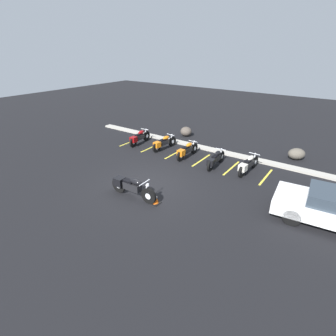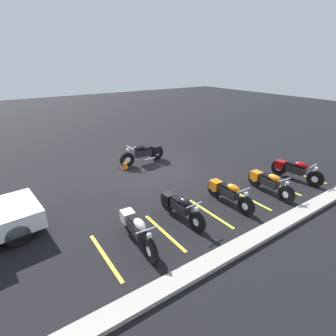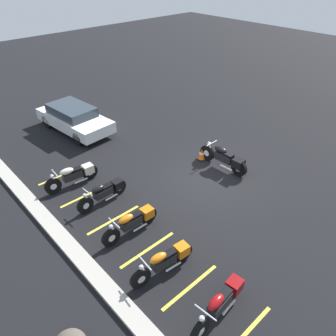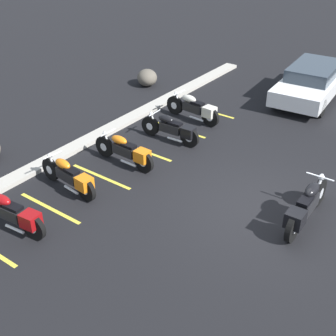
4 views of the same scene
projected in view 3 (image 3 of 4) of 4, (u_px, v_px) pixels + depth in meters
The scene contains 16 objects.
ground at pixel (208, 179), 13.21m from camera, with size 60.00×60.00×0.00m, color black.
motorcycle_black_featured at pixel (225, 158), 13.60m from camera, with size 2.38×0.67×0.93m.
parked_bike_0 at pixel (221, 302), 8.11m from camera, with size 0.64×2.18×0.86m.
parked_bike_1 at pixel (166, 260), 9.22m from camera, with size 0.61×2.11×0.83m.
parked_bike_2 at pixel (133, 222), 10.52m from camera, with size 0.59×2.12×0.83m.
parked_bike_3 at pixel (105, 192), 11.82m from camera, with size 0.59×2.09×0.82m.
parked_bike_4 at pixel (74, 175), 12.68m from camera, with size 0.61×2.17×0.85m.
car_white at pixel (74, 118), 16.45m from camera, with size 4.44×2.18×1.29m.
concrete_curb at pixel (78, 256), 9.85m from camera, with size 18.00×0.50×0.12m, color #A8A399.
traffic_cone at pixel (202, 155), 14.36m from camera, with size 0.40×0.40×0.50m.
stall_line_0 at pixel (245, 335), 7.89m from camera, with size 0.10×2.10×0.00m, color gold.
stall_line_1 at pixel (190, 287), 9.01m from camera, with size 0.10×2.10×0.00m, color gold.
stall_line_2 at pixel (148, 249), 10.13m from camera, with size 0.10×2.10×0.00m, color gold.
stall_line_3 at pixel (114, 220), 11.24m from camera, with size 0.10×2.10×0.00m, color gold.
stall_line_4 at pixel (86, 195), 12.36m from camera, with size 0.10×2.10×0.00m, color gold.
stall_line_5 at pixel (63, 175), 13.48m from camera, with size 0.10×2.10×0.00m, color gold.
Camera 3 is at (-6.78, 8.45, 7.74)m, focal length 35.00 mm.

